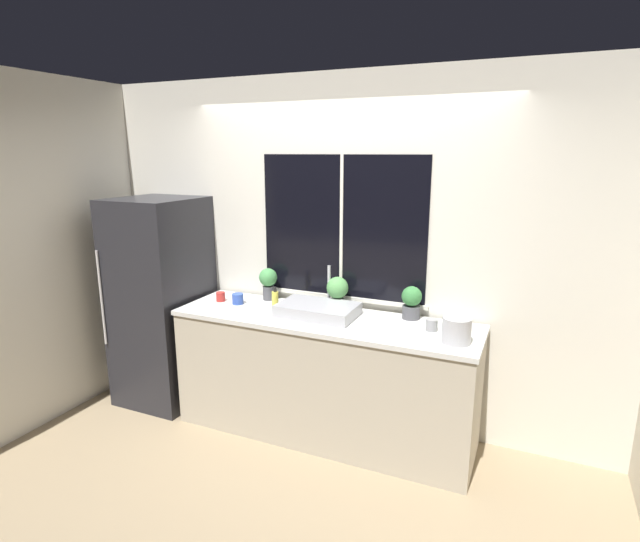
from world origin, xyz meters
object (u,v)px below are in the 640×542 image
(potted_plant_left, at_px, (268,281))
(mug_red, at_px, (221,297))
(potted_plant_center, at_px, (337,290))
(soap_bottle, at_px, (275,300))
(mug_green, at_px, (456,324))
(mug_grey, at_px, (432,325))
(mug_blue, at_px, (238,299))
(refrigerator, at_px, (162,301))
(kettle, at_px, (457,329))
(sink, at_px, (318,310))
(potted_plant_right, at_px, (412,302))

(potted_plant_left, bearing_deg, mug_red, -149.46)
(potted_plant_center, height_order, soap_bottle, potted_plant_center)
(soap_bottle, height_order, mug_green, soap_bottle)
(soap_bottle, distance_m, mug_grey, 1.21)
(mug_blue, bearing_deg, mug_red, 177.19)
(mug_red, xyz_separation_m, mug_green, (1.87, 0.08, 0.01))
(refrigerator, xyz_separation_m, soap_bottle, (1.09, 0.03, 0.13))
(soap_bottle, xyz_separation_m, kettle, (1.40, -0.15, 0.02))
(sink, bearing_deg, potted_plant_left, 158.34)
(potted_plant_right, height_order, kettle, potted_plant_right)
(sink, bearing_deg, soap_bottle, 177.63)
(sink, height_order, potted_plant_right, sink)
(mug_green, relative_size, kettle, 0.49)
(potted_plant_center, height_order, potted_plant_right, potted_plant_center)
(mug_blue, xyz_separation_m, mug_green, (1.70, 0.09, 0.00))
(potted_plant_left, bearing_deg, mug_blue, -128.66)
(kettle, bearing_deg, mug_green, 99.08)
(refrigerator, bearing_deg, mug_green, 2.69)
(mug_grey, bearing_deg, kettle, -39.91)
(potted_plant_center, height_order, mug_green, potted_plant_center)
(potted_plant_left, xyz_separation_m, potted_plant_center, (0.61, 0.00, -0.01))
(sink, xyz_separation_m, potted_plant_center, (0.07, 0.22, 0.11))
(sink, height_order, mug_blue, sink)
(mug_blue, bearing_deg, refrigerator, -177.80)
(sink, height_order, mug_green, sink)
(mug_blue, height_order, mug_grey, mug_blue)
(refrigerator, relative_size, soap_bottle, 9.93)
(potted_plant_right, distance_m, mug_blue, 1.37)
(potted_plant_left, relative_size, mug_green, 2.89)
(refrigerator, bearing_deg, sink, 0.77)
(potted_plant_center, xyz_separation_m, mug_green, (0.92, -0.12, -0.11))
(soap_bottle, bearing_deg, sink, -2.37)
(soap_bottle, distance_m, mug_green, 1.36)
(potted_plant_center, distance_m, potted_plant_right, 0.58)
(soap_bottle, relative_size, kettle, 0.95)
(potted_plant_left, distance_m, mug_green, 1.54)
(kettle, bearing_deg, soap_bottle, 173.72)
(soap_bottle, xyz_separation_m, mug_green, (1.36, 0.08, -0.03))
(potted_plant_right, bearing_deg, mug_grey, -45.89)
(potted_plant_left, bearing_deg, potted_plant_center, 0.00)
(potted_plant_center, distance_m, kettle, 1.02)
(mug_blue, bearing_deg, soap_bottle, 1.01)
(mug_red, bearing_deg, mug_green, 2.38)
(refrigerator, height_order, potted_plant_right, refrigerator)
(mug_red, bearing_deg, potted_plant_right, 7.38)
(potted_plant_right, relative_size, soap_bottle, 1.37)
(refrigerator, bearing_deg, potted_plant_right, 6.36)
(potted_plant_left, height_order, mug_green, potted_plant_left)
(soap_bottle, bearing_deg, potted_plant_center, 24.52)
(potted_plant_left, bearing_deg, mug_green, -4.48)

